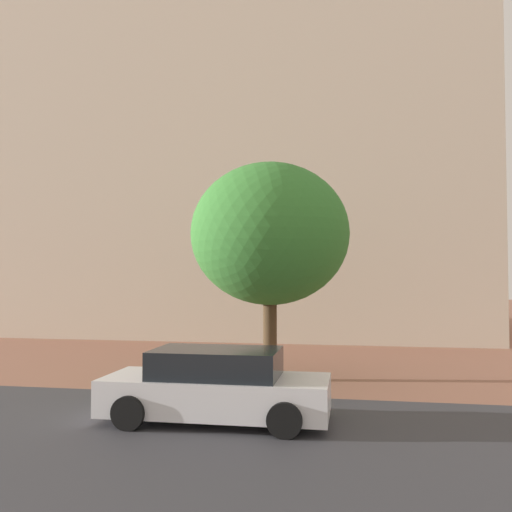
{
  "coord_description": "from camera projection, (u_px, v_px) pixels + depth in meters",
  "views": [
    {
      "loc": [
        1.83,
        -0.46,
        2.86
      ],
      "look_at": [
        -0.01,
        9.99,
        3.26
      ],
      "focal_mm": 37.81,
      "sensor_mm": 36.0,
      "label": 1
    }
  ],
  "objects": [
    {
      "name": "ground_plane",
      "position": [
        257.0,
        423.0,
        10.5
      ],
      "size": [
        120.0,
        120.0,
        0.0
      ],
      "primitive_type": "plane",
      "color": "#93604C"
    },
    {
      "name": "car_white",
      "position": [
        216.0,
        387.0,
        10.64
      ],
      "size": [
        4.43,
        1.95,
        1.42
      ],
      "color": "silver",
      "rests_on": "ground_plane"
    },
    {
      "name": "landmark_building",
      "position": [
        253.0,
        144.0,
        29.43
      ],
      "size": [
        23.35,
        12.59,
        32.16
      ],
      "color": "beige",
      "rests_on": "ground_plane"
    },
    {
      "name": "tree_curb_far",
      "position": [
        270.0,
        234.0,
        15.01
      ],
      "size": [
        4.4,
        4.4,
        6.03
      ],
      "color": "#4C3823",
      "rests_on": "ground_plane"
    },
    {
      "name": "street_asphalt_strip",
      "position": [
        236.0,
        455.0,
        8.63
      ],
      "size": [
        120.0,
        8.51,
        0.0
      ],
      "primitive_type": "cube",
      "color": "#38383D",
      "rests_on": "ground_plane"
    }
  ]
}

